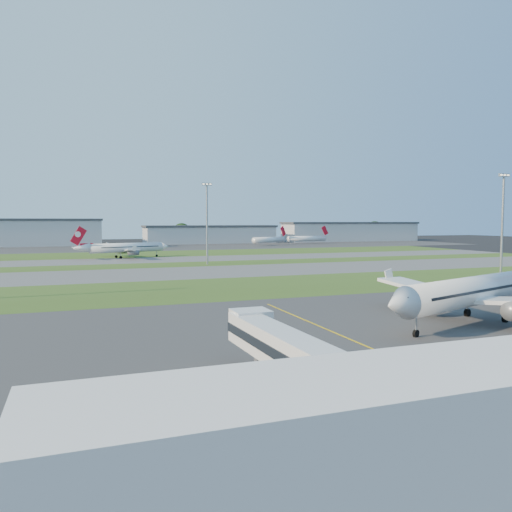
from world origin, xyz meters
name	(u,v)px	position (x,y,z in m)	size (l,w,h in m)	color
ground	(328,352)	(0.00, 0.00, 0.00)	(700.00, 700.00, 0.00)	black
apron_near	(328,352)	(0.00, 0.00, 0.01)	(300.00, 70.00, 0.01)	#333335
grass_strip_a	(205,289)	(0.00, 52.00, 0.01)	(300.00, 34.00, 0.01)	#37511B
taxiway_a	(174,273)	(0.00, 85.00, 0.01)	(300.00, 32.00, 0.01)	#515154
grass_strip_b	(159,265)	(0.00, 110.00, 0.01)	(300.00, 18.00, 0.01)	#37511B
taxiway_b	(149,260)	(0.00, 132.00, 0.01)	(300.00, 26.00, 0.01)	#515154
grass_strip_c	(138,254)	(0.00, 165.00, 0.01)	(300.00, 40.00, 0.01)	#37511B
apron_far	(124,247)	(0.00, 225.00, 0.01)	(400.00, 80.00, 0.01)	#333335
yellow_line	(368,348)	(5.00, 0.00, 0.00)	(0.25, 60.00, 0.02)	gold
terminal_fragment	(377,473)	(-14.00, -29.94, 3.98)	(26.00, 6.05, 8.00)	silver
jet_bridge	(307,362)	(-9.81, -15.24, 4.01)	(4.20, 26.90, 6.20)	silver
airliner_parked	(475,292)	(26.07, 6.79, 4.23)	(37.15, 31.38, 12.05)	silver
airliner_taxiing	(126,248)	(-6.59, 145.38, 3.77)	(33.70, 28.29, 10.75)	silver
mini_jet_near	(269,240)	(79.67, 217.50, 3.28)	(25.91, 15.31, 9.48)	silver
mini_jet_far	(307,238)	(108.14, 226.89, 3.28)	(28.61, 5.95, 9.48)	silver
light_mast_centre	(207,218)	(15.00, 108.00, 14.81)	(3.20, 0.70, 25.80)	gray
light_mast_east	(503,217)	(78.00, 52.00, 14.81)	(3.20, 0.70, 25.80)	gray
hangar_west	(35,232)	(-45.00, 255.00, 7.64)	(71.40, 23.00, 15.20)	#A6A9AE
hangar_east	(210,234)	(55.00, 255.00, 5.64)	(81.60, 23.00, 11.20)	#A6A9AE
hangar_far_east	(351,232)	(155.00, 255.00, 6.64)	(96.90, 23.00, 13.20)	#A6A9AE
tree_mid_west	(82,235)	(-20.00, 266.00, 5.84)	(9.90, 9.90, 10.80)	black
tree_mid_east	(182,232)	(40.00, 269.00, 6.81)	(11.55, 11.55, 12.60)	black
tree_east	(290,232)	(115.00, 267.00, 6.16)	(10.45, 10.45, 11.40)	black
tree_far_east	(375,230)	(185.00, 271.00, 7.46)	(12.65, 12.65, 13.80)	black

